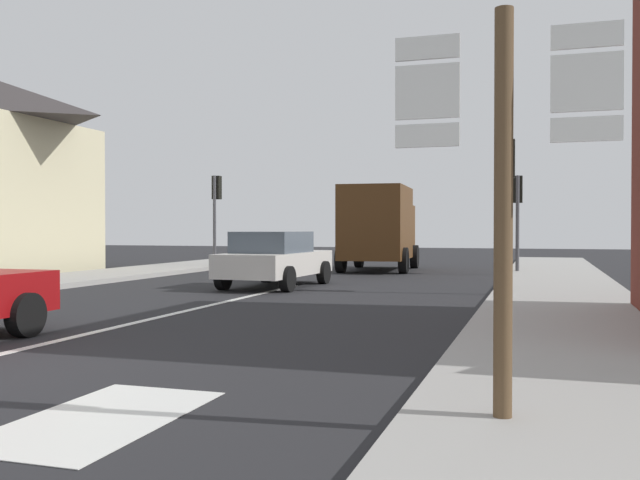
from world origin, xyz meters
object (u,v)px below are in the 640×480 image
sedan_far (275,258)px  delivery_truck (379,226)px  route_sign_post (504,181)px  traffic_light_far_left (216,200)px  traffic_light_far_right (518,202)px  traffic_light_near_right (508,180)px

sedan_far → delivery_truck: 7.94m
route_sign_post → traffic_light_far_left: (-11.68, 19.17, 0.74)m
delivery_truck → route_sign_post: bearing=-74.7°
delivery_truck → route_sign_post: 20.49m
delivery_truck → traffic_light_far_left: (-6.27, -0.59, 1.00)m
sedan_far → traffic_light_far_right: size_ratio=1.29×
sedan_far → traffic_light_far_left: bearing=125.8°
route_sign_post → traffic_light_far_right: bearing=91.4°
sedan_far → route_sign_post: route_sign_post is taller
delivery_truck → traffic_light_far_left: bearing=-174.6°
sedan_far → traffic_light_far_right: bearing=49.2°
traffic_light_far_right → traffic_light_near_right: 7.22m
sedan_far → route_sign_post: (6.45, -11.94, 1.15)m
route_sign_post → traffic_light_far_left: traffic_light_far_left is taller
sedan_far → traffic_light_near_right: size_ratio=1.17×
traffic_light_near_right → delivery_truck: bearing=121.3°
route_sign_post → traffic_light_far_right: (-0.47, 18.87, 0.54)m
delivery_truck → route_sign_post: (5.41, -19.76, 0.26)m
delivery_truck → sedan_far: bearing=-97.6°
traffic_light_near_right → traffic_light_far_left: bearing=146.1°
traffic_light_far_right → route_sign_post: bearing=-88.6°
delivery_truck → traffic_light_far_right: 5.08m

